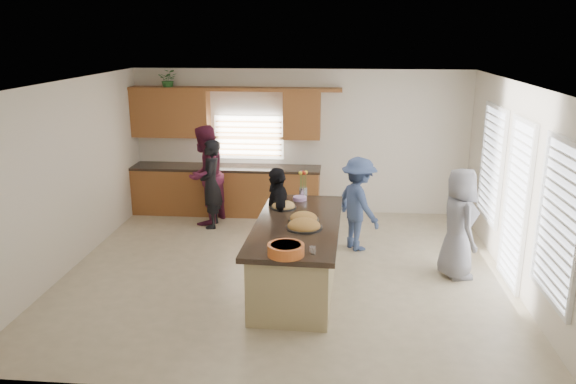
# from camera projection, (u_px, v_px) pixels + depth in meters

# --- Properties ---
(floor) EXTENTS (6.50, 6.50, 0.00)m
(floor) POSITION_uv_depth(u_px,v_px,m) (285.00, 271.00, 8.46)
(floor) COLOR beige
(floor) RESTS_ON ground
(room_shell) EXTENTS (6.52, 6.02, 2.81)m
(room_shell) POSITION_uv_depth(u_px,v_px,m) (285.00, 147.00, 7.94)
(room_shell) COLOR silver
(room_shell) RESTS_ON ground
(back_cabinetry) EXTENTS (4.08, 0.66, 2.46)m
(back_cabinetry) POSITION_uv_depth(u_px,v_px,m) (224.00, 168.00, 10.95)
(back_cabinetry) COLOR brown
(back_cabinetry) RESTS_ON ground
(right_wall_glazing) EXTENTS (0.06, 4.00, 2.25)m
(right_wall_glazing) POSITION_uv_depth(u_px,v_px,m) (518.00, 193.00, 7.68)
(right_wall_glazing) COLOR white
(right_wall_glazing) RESTS_ON ground
(island) EXTENTS (1.24, 2.74, 0.95)m
(island) POSITION_uv_depth(u_px,v_px,m) (297.00, 256.00, 7.84)
(island) COLOR tan
(island) RESTS_ON ground
(platter_front) EXTENTS (0.49, 0.49, 0.20)m
(platter_front) POSITION_uv_depth(u_px,v_px,m) (304.00, 226.00, 7.47)
(platter_front) COLOR black
(platter_front) RESTS_ON island
(platter_mid) EXTENTS (0.43, 0.43, 0.17)m
(platter_mid) POSITION_uv_depth(u_px,v_px,m) (304.00, 218.00, 7.78)
(platter_mid) COLOR black
(platter_mid) RESTS_ON island
(platter_back) EXTENTS (0.38, 0.38, 0.16)m
(platter_back) POSITION_uv_depth(u_px,v_px,m) (284.00, 206.00, 8.32)
(platter_back) COLOR black
(platter_back) RESTS_ON island
(salad_bowl) EXTENTS (0.44, 0.44, 0.13)m
(salad_bowl) POSITION_uv_depth(u_px,v_px,m) (286.00, 249.00, 6.56)
(salad_bowl) COLOR #D16126
(salad_bowl) RESTS_ON island
(clear_cup) EXTENTS (0.07, 0.07, 0.09)m
(clear_cup) POSITION_uv_depth(u_px,v_px,m) (313.00, 250.00, 6.60)
(clear_cup) COLOR white
(clear_cup) RESTS_ON island
(plate_stack) EXTENTS (0.21, 0.21, 0.05)m
(plate_stack) POSITION_uv_depth(u_px,v_px,m) (300.00, 198.00, 8.72)
(plate_stack) COLOR #B589C7
(plate_stack) RESTS_ON island
(flower_vase) EXTENTS (0.14, 0.14, 0.42)m
(flower_vase) POSITION_uv_depth(u_px,v_px,m) (303.00, 184.00, 8.84)
(flower_vase) COLOR silver
(flower_vase) RESTS_ON island
(potted_plant) EXTENTS (0.36, 0.32, 0.39)m
(potted_plant) POSITION_uv_depth(u_px,v_px,m) (168.00, 80.00, 10.66)
(potted_plant) COLOR #2C6829
(potted_plant) RESTS_ON back_cabinetry
(woman_left_back) EXTENTS (0.46, 0.63, 1.62)m
(woman_left_back) POSITION_uv_depth(u_px,v_px,m) (211.00, 184.00, 10.17)
(woman_left_back) COLOR black
(woman_left_back) RESTS_ON ground
(woman_left_mid) EXTENTS (0.94, 1.06, 1.84)m
(woman_left_mid) POSITION_uv_depth(u_px,v_px,m) (205.00, 175.00, 10.36)
(woman_left_mid) COLOR #5D1C36
(woman_left_mid) RESTS_ON ground
(woman_left_front) EXTENTS (0.58, 0.96, 1.54)m
(woman_left_front) POSITION_uv_depth(u_px,v_px,m) (277.00, 216.00, 8.53)
(woman_left_front) COLOR black
(woman_left_front) RESTS_ON ground
(woman_right_back) EXTENTS (1.02, 1.15, 1.55)m
(woman_right_back) POSITION_uv_depth(u_px,v_px,m) (358.00, 204.00, 9.13)
(woman_right_back) COLOR #364977
(woman_right_back) RESTS_ON ground
(woman_right_front) EXTENTS (0.66, 0.88, 1.63)m
(woman_right_front) POSITION_uv_depth(u_px,v_px,m) (459.00, 223.00, 8.08)
(woman_right_front) COLOR slate
(woman_right_front) RESTS_ON ground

